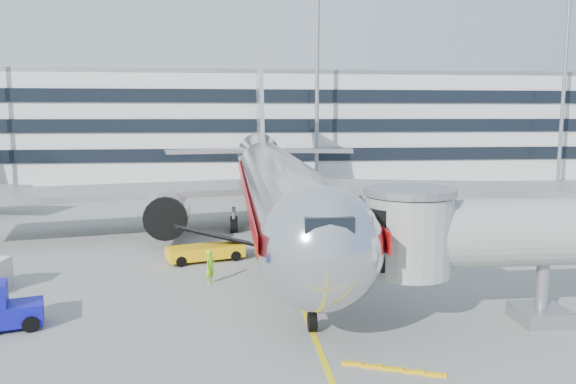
{
  "coord_description": "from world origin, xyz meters",
  "views": [
    {
      "loc": [
        -3.51,
        -31.21,
        9.34
      ],
      "look_at": [
        0.59,
        7.76,
        4.0
      ],
      "focal_mm": 35.0,
      "sensor_mm": 36.0,
      "label": 1
    }
  ],
  "objects": [
    {
      "name": "ground",
      "position": [
        0.0,
        0.0,
        0.0
      ],
      "size": [
        180.0,
        180.0,
        0.0
      ],
      "primitive_type": "plane",
      "color": "gray",
      "rests_on": "ground"
    },
    {
      "name": "ramp_worker",
      "position": [
        -4.65,
        -0.44,
        0.96
      ],
      "size": [
        0.75,
        0.84,
        1.93
      ],
      "primitive_type": "imported",
      "rotation": [
        0.0,
        0.0,
        1.05
      ],
      "color": "#8BEC18",
      "rests_on": "ground"
    },
    {
      "name": "light_mast_centre",
      "position": [
        8.0,
        42.0,
        14.88
      ],
      "size": [
        2.4,
        1.2,
        25.45
      ],
      "color": "gray",
      "rests_on": "ground"
    },
    {
      "name": "lead_in_line",
      "position": [
        0.0,
        10.0,
        0.01
      ],
      "size": [
        0.25,
        70.0,
        0.01
      ],
      "primitive_type": "cube",
      "color": "yellow",
      "rests_on": "ground"
    },
    {
      "name": "light_mast_east",
      "position": [
        42.0,
        42.0,
        14.88
      ],
      "size": [
        2.4,
        1.2,
        25.45
      ],
      "color": "gray",
      "rests_on": "ground"
    },
    {
      "name": "baggage_tug",
      "position": [
        -13.48,
        -6.35,
        0.93
      ],
      "size": [
        3.18,
        2.46,
        2.13
      ],
      "color": "#0E0E9F",
      "rests_on": "ground"
    },
    {
      "name": "main_jet",
      "position": [
        0.0,
        11.72,
        4.23
      ],
      "size": [
        50.95,
        48.7,
        16.06
      ],
      "color": "silver",
      "rests_on": "ground"
    },
    {
      "name": "belt_loader",
      "position": [
        -5.13,
        4.6,
        0.7
      ],
      "size": [
        5.27,
        3.17,
        2.46
      ],
      "color": "#FFBB0A",
      "rests_on": "ground"
    },
    {
      "name": "terminal",
      "position": [
        0.0,
        57.95,
        7.8
      ],
      "size": [
        150.0,
        24.25,
        15.6
      ],
      "color": "silver",
      "rests_on": "ground"
    }
  ]
}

